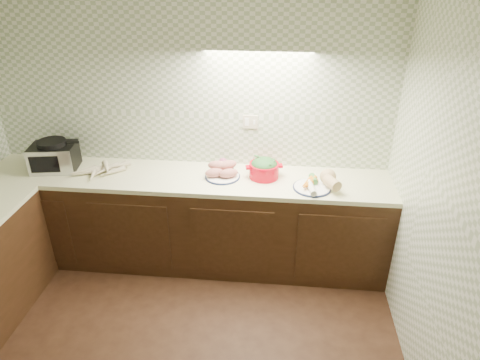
# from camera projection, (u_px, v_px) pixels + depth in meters

# --- Properties ---
(room) EXTENTS (3.60, 3.60, 2.60)m
(room) POSITION_uv_depth(u_px,v_px,m) (111.00, 184.00, 2.10)
(room) COLOR black
(room) RESTS_ON ground
(counter) EXTENTS (3.60, 3.60, 0.90)m
(counter) POSITION_uv_depth(u_px,v_px,m) (80.00, 272.00, 3.31)
(counter) COLOR black
(counter) RESTS_ON ground
(toaster_oven) EXTENTS (0.43, 0.36, 0.27)m
(toaster_oven) POSITION_uv_depth(u_px,v_px,m) (54.00, 156.00, 3.83)
(toaster_oven) COLOR black
(toaster_oven) RESTS_ON counter
(parsnip_pile) EXTENTS (0.43, 0.38, 0.07)m
(parsnip_pile) POSITION_uv_depth(u_px,v_px,m) (103.00, 171.00, 3.77)
(parsnip_pile) COLOR beige
(parsnip_pile) RESTS_ON counter
(sweet_potato_plate) EXTENTS (0.31, 0.31, 0.14)m
(sweet_potato_plate) POSITION_uv_depth(u_px,v_px,m) (222.00, 171.00, 3.73)
(sweet_potato_plate) COLOR #121A40
(sweet_potato_plate) RESTS_ON counter
(onion_bowl) EXTENTS (0.16, 0.16, 0.13)m
(onion_bowl) POSITION_uv_depth(u_px,v_px,m) (225.00, 166.00, 3.83)
(onion_bowl) COLOR black
(onion_bowl) RESTS_ON counter
(dutch_oven) EXTENTS (0.33, 0.31, 0.18)m
(dutch_oven) POSITION_uv_depth(u_px,v_px,m) (264.00, 168.00, 3.70)
(dutch_oven) COLOR #C40013
(dutch_oven) RESTS_ON counter
(veg_plate) EXTENTS (0.41, 0.41, 0.15)m
(veg_plate) POSITION_uv_depth(u_px,v_px,m) (320.00, 181.00, 3.57)
(veg_plate) COLOR #121A40
(veg_plate) RESTS_ON counter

